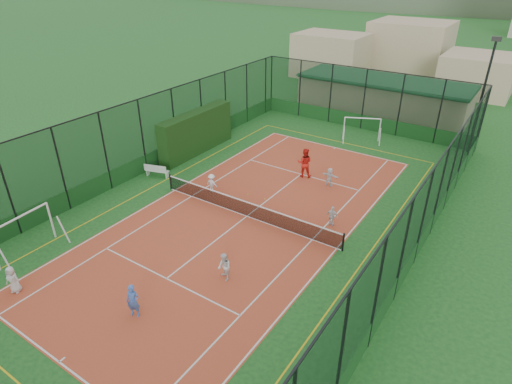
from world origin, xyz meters
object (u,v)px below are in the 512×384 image
(futsal_goal_near, at_px, (24,235))
(futsal_goal_far, at_px, (362,129))
(child_far_back, at_px, (330,177))
(coach, at_px, (305,163))
(child_near_left, at_px, (13,280))
(white_bench, at_px, (157,170))
(child_near_right, at_px, (224,267))
(child_far_left, at_px, (212,183))
(child_far_right, at_px, (332,216))
(child_near_mid, at_px, (133,301))
(floodlight_ne, at_px, (481,98))
(clubhouse, at_px, (383,96))

(futsal_goal_near, bearing_deg, futsal_goal_far, -24.34)
(futsal_goal_far, height_order, child_far_back, futsal_goal_far)
(coach, bearing_deg, futsal_goal_near, 40.38)
(child_near_left, bearing_deg, child_far_back, 43.82)
(white_bench, xyz_separation_m, child_far_back, (10.04, 5.15, 0.17))
(coach, bearing_deg, child_near_right, 76.24)
(white_bench, distance_m, coach, 9.75)
(futsal_goal_far, height_order, coach, coach)
(child_far_left, xyz_separation_m, child_far_back, (5.69, 4.78, 0.01))
(futsal_goal_near, relative_size, child_far_left, 2.68)
(white_bench, xyz_separation_m, child_far_right, (12.15, 0.98, 0.14))
(child_far_left, bearing_deg, futsal_goal_far, -108.74)
(futsal_goal_near, relative_size, child_near_mid, 2.10)
(coach, bearing_deg, white_bench, 10.22)
(floodlight_ne, relative_size, child_near_right, 6.05)
(child_near_left, xyz_separation_m, child_far_back, (7.11, 16.62, -0.05))
(child_near_mid, distance_m, coach, 14.97)
(child_near_right, bearing_deg, futsal_goal_far, 124.41)
(child_far_right, height_order, coach, coach)
(futsal_goal_far, bearing_deg, floodlight_ne, -8.71)
(futsal_goal_near, distance_m, coach, 16.66)
(clubhouse, bearing_deg, child_far_back, -82.03)
(clubhouse, bearing_deg, child_far_right, -77.84)
(futsal_goal_near, xyz_separation_m, futsal_goal_far, (8.05, 23.14, -0.11))
(child_far_back, bearing_deg, child_near_left, 66.75)
(floodlight_ne, distance_m, futsal_goal_near, 29.93)
(futsal_goal_near, bearing_deg, child_near_right, -72.88)
(child_far_left, bearing_deg, child_near_left, 83.14)
(floodlight_ne, bearing_deg, white_bench, -136.12)
(child_near_mid, distance_m, child_far_left, 10.71)
(floodlight_ne, distance_m, child_far_back, 12.87)
(floodlight_ne, distance_m, white_bench, 23.05)
(clubhouse, height_order, child_near_mid, clubhouse)
(floodlight_ne, relative_size, white_bench, 5.18)
(floodlight_ne, xyz_separation_m, child_near_left, (-13.47, -27.24, -3.46))
(floodlight_ne, bearing_deg, child_near_mid, -107.64)
(clubhouse, distance_m, coach, 15.78)
(child_near_left, xyz_separation_m, coach, (5.16, 16.88, 0.34))
(child_near_mid, xyz_separation_m, child_far_back, (1.70, 14.71, -0.15))
(white_bench, xyz_separation_m, child_near_mid, (8.34, -9.56, 0.32))
(floodlight_ne, height_order, coach, floodlight_ne)
(futsal_goal_far, xyz_separation_m, child_near_left, (-5.88, -25.05, -0.26))
(child_near_left, xyz_separation_m, child_far_right, (9.21, 12.45, -0.07))
(clubhouse, xyz_separation_m, child_near_left, (-4.87, -32.64, -0.91))
(child_far_back, bearing_deg, futsal_goal_near, 57.66)
(floodlight_ne, bearing_deg, child_far_right, -106.04)
(child_far_left, xyz_separation_m, coach, (3.75, 5.03, 0.39))
(futsal_goal_near, xyz_separation_m, child_near_mid, (7.58, -0.01, -0.26))
(child_far_right, bearing_deg, floodlight_ne, -110.23)
(white_bench, distance_m, child_near_right, 11.56)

